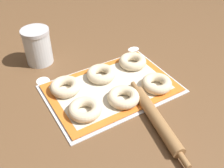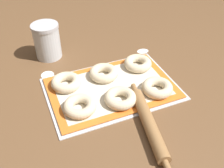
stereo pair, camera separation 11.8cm
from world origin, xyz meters
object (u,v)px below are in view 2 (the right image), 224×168
Objects in this scene: flour_canister at (47,41)px; rolling_pin at (149,123)px; bagel_back_left at (66,82)px; bagel_back_right at (138,63)px; baking_tray at (112,89)px; bagel_front_center at (120,98)px; bagel_front_left at (80,106)px; bagel_front_right at (157,88)px; bagel_back_center at (104,73)px.

flour_canister is 0.62m from rolling_pin.
bagel_back_left and bagel_back_right have the same top height.
bagel_front_center is at bearing -92.15° from baking_tray.
rolling_pin is at bearing -57.00° from bagel_back_left.
bagel_front_right is at bearing -3.27° from bagel_front_left.
flour_canister is at bearing 143.13° from bagel_back_right.
baking_tray is at bearing 149.97° from bagel_front_right.
flour_canister is at bearing 123.65° from bagel_back_center.
bagel_back_left is 1.00× the size of bagel_back_center.
bagel_back_left is 0.27m from flour_canister.
bagel_back_right is (0.16, 0.09, 0.03)m from baking_tray.
bagel_back_right is (0.33, 0.01, 0.00)m from bagel_back_left.
bagel_front_center is 0.16m from bagel_front_right.
baking_tray is 4.26× the size of bagel_front_left.
bagel_front_center is 0.24m from bagel_back_left.
bagel_front_center and bagel_back_right have the same top height.
bagel_back_center reaches higher than baking_tray.
flour_canister is at bearing 92.99° from bagel_back_left.
bagel_back_right is (0.16, 0.18, 0.00)m from bagel_front_center.
bagel_back_center is (-0.00, 0.17, 0.00)m from bagel_front_center.
bagel_front_center is 0.47m from flour_canister.
bagel_back_left is at bearing 154.02° from baking_tray.
bagel_front_right and bagel_back_right have the same top height.
bagel_front_left is at bearing 173.68° from bagel_front_center.
baking_tray is 0.18m from bagel_front_right.
bagel_front_center is 0.74× the size of flour_canister.
bagel_back_right is at bearing 1.39° from bagel_back_left.
bagel_front_center reaches higher than rolling_pin.
flour_canister is at bearing 93.18° from bagel_front_left.
bagel_back_left is (-0.16, 0.17, 0.00)m from bagel_front_center.
bagel_back_left is 1.00× the size of bagel_back_right.
bagel_back_center is (-0.16, 0.17, 0.00)m from bagel_front_right.
bagel_back_center is at bearing -177.29° from bagel_back_right.
flour_canister reaches higher than bagel_back_left.
bagel_back_right is at bearing 28.89° from baking_tray.
flour_canister is (-0.02, 0.42, 0.05)m from bagel_front_left.
bagel_front_left is 0.22m from bagel_back_center.
bagel_back_center is at bearing 133.08° from bagel_front_right.
bagel_front_left is 0.25m from rolling_pin.
rolling_pin is (0.04, -0.23, 0.02)m from baking_tray.
flour_canister is (-0.33, 0.43, 0.05)m from bagel_front_right.
flour_canister is at bearing 110.67° from rolling_pin.
bagel_front_right is 0.19m from rolling_pin.
bagel_front_left is at bearing -134.89° from bagel_back_center.
bagel_front_right is at bearing -46.92° from bagel_back_center.
bagel_back_right is at bearing 26.83° from bagel_front_left.
rolling_pin is (0.22, -0.58, -0.06)m from flour_canister.
bagel_back_right is 0.35m from rolling_pin.
bagel_front_right reaches higher than rolling_pin.
bagel_back_center is 1.00× the size of bagel_back_right.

